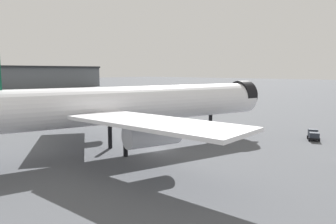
{
  "coord_description": "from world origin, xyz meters",
  "views": [
    {
      "loc": [
        -36.24,
        -33.91,
        12.47
      ],
      "look_at": [
        4.06,
        1.67,
        5.61
      ],
      "focal_mm": 34.67,
      "sensor_mm": 36.0,
      "label": 1
    }
  ],
  "objects_px": {
    "airliner_near_gate": "(130,105)",
    "traffic_cone_wingtip": "(165,119)",
    "traffic_cone_near_nose": "(126,118)",
    "baggage_tug_wing": "(313,135)"
  },
  "relations": [
    {
      "from": "traffic_cone_near_nose",
      "to": "airliner_near_gate",
      "type": "bearing_deg",
      "value": -130.03
    },
    {
      "from": "airliner_near_gate",
      "to": "baggage_tug_wing",
      "type": "bearing_deg",
      "value": -19.13
    },
    {
      "from": "airliner_near_gate",
      "to": "traffic_cone_wingtip",
      "type": "distance_m",
      "value": 32.83
    },
    {
      "from": "traffic_cone_near_nose",
      "to": "traffic_cone_wingtip",
      "type": "height_order",
      "value": "traffic_cone_near_nose"
    },
    {
      "from": "airliner_near_gate",
      "to": "traffic_cone_near_nose",
      "type": "height_order",
      "value": "airliner_near_gate"
    },
    {
      "from": "airliner_near_gate",
      "to": "traffic_cone_wingtip",
      "type": "bearing_deg",
      "value": 48.37
    },
    {
      "from": "traffic_cone_near_nose",
      "to": "traffic_cone_wingtip",
      "type": "xyz_separation_m",
      "value": [
        5.36,
        -9.02,
        -0.02
      ]
    },
    {
      "from": "airliner_near_gate",
      "to": "traffic_cone_near_nose",
      "type": "xyz_separation_m",
      "value": [
        21.87,
        26.03,
        -6.85
      ]
    },
    {
      "from": "baggage_tug_wing",
      "to": "traffic_cone_wingtip",
      "type": "distance_m",
      "value": 36.24
    },
    {
      "from": "airliner_near_gate",
      "to": "baggage_tug_wing",
      "type": "height_order",
      "value": "airliner_near_gate"
    }
  ]
}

